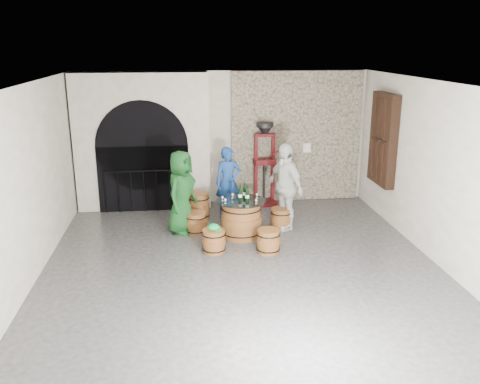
{
  "coord_description": "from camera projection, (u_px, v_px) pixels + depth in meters",
  "views": [
    {
      "loc": [
        -0.99,
        -8.12,
        3.85
      ],
      "look_at": [
        0.1,
        1.25,
        1.05
      ],
      "focal_mm": 38.0,
      "sensor_mm": 36.0,
      "label": 1
    }
  ],
  "objects": [
    {
      "name": "wall_back",
      "position": [
        223.0,
        138.0,
        12.29
      ],
      "size": [
        8.0,
        0.0,
        8.0
      ],
      "primitive_type": "plane",
      "rotation": [
        1.57,
        0.0,
        0.0
      ],
      "color": "beige",
      "rests_on": "ground"
    },
    {
      "name": "tasting_glass_d",
      "position": [
        245.0,
        194.0,
        10.52
      ],
      "size": [
        0.05,
        0.05,
        0.1
      ],
      "primitive_type": null,
      "color": "#B16F22",
      "rests_on": "barrel_table"
    },
    {
      "name": "barrel_stool_near_left",
      "position": [
        214.0,
        241.0,
        9.62
      ],
      "size": [
        0.46,
        0.46,
        0.45
      ],
      "color": "brown",
      "rests_on": "ground"
    },
    {
      "name": "stone_facing_panel",
      "position": [
        296.0,
        137.0,
        12.43
      ],
      "size": [
        3.2,
        0.12,
        3.18
      ],
      "primitive_type": "cube",
      "color": "gray",
      "rests_on": "ground"
    },
    {
      "name": "tasting_glass_e",
      "position": [
        256.0,
        201.0,
        10.0
      ],
      "size": [
        0.05,
        0.05,
        0.1
      ],
      "primitive_type": null,
      "color": "#B16F22",
      "rests_on": "barrel_table"
    },
    {
      "name": "side_barrel",
      "position": [
        199.0,
        206.0,
        11.37
      ],
      "size": [
        0.46,
        0.46,
        0.61
      ],
      "rotation": [
        0.0,
        0.0,
        0.25
      ],
      "color": "brown",
      "rests_on": "ground"
    },
    {
      "name": "ceiling",
      "position": [
        243.0,
        84.0,
        8.03
      ],
      "size": [
        8.0,
        8.0,
        0.0
      ],
      "primitive_type": "plane",
      "rotation": [
        3.14,
        0.0,
        0.0
      ],
      "color": "beige",
      "rests_on": "wall_back"
    },
    {
      "name": "control_box",
      "position": [
        307.0,
        148.0,
        12.45
      ],
      "size": [
        0.18,
        0.1,
        0.22
      ],
      "primitive_type": "cube",
      "color": "silver",
      "rests_on": "wall_back"
    },
    {
      "name": "wine_bottle_right",
      "position": [
        245.0,
        192.0,
        10.34
      ],
      "size": [
        0.08,
        0.08,
        0.32
      ],
      "color": "black",
      "rests_on": "barrel_table"
    },
    {
      "name": "tasting_glass_a",
      "position": [
        225.0,
        201.0,
        10.03
      ],
      "size": [
        0.05,
        0.05,
        0.1
      ],
      "primitive_type": null,
      "color": "#B16F22",
      "rests_on": "barrel_table"
    },
    {
      "name": "wine_bottle_center",
      "position": [
        247.0,
        195.0,
        10.15
      ],
      "size": [
        0.08,
        0.08,
        0.32
      ],
      "color": "black",
      "rests_on": "barrel_table"
    },
    {
      "name": "barrel_table",
      "position": [
        241.0,
        219.0,
        10.35
      ],
      "size": [
        1.0,
        1.0,
        0.77
      ],
      "color": "brown",
      "rests_on": "ground"
    },
    {
      "name": "corking_press",
      "position": [
        265.0,
        158.0,
        12.15
      ],
      "size": [
        0.85,
        0.51,
        2.02
      ],
      "rotation": [
        0.0,
        0.0,
        0.12
      ],
      "color": "#500D12",
      "rests_on": "ground"
    },
    {
      "name": "barrel_stool_left",
      "position": [
        196.0,
        223.0,
        10.58
      ],
      "size": [
        0.46,
        0.46,
        0.45
      ],
      "color": "brown",
      "rests_on": "ground"
    },
    {
      "name": "person_green",
      "position": [
        181.0,
        192.0,
        10.45
      ],
      "size": [
        0.91,
        1.01,
        1.74
      ],
      "primitive_type": "imported",
      "rotation": [
        0.0,
        0.0,
        1.05
      ],
      "color": "#124219",
      "rests_on": "ground"
    },
    {
      "name": "person_white",
      "position": [
        285.0,
        186.0,
        10.67
      ],
      "size": [
        0.87,
        1.17,
        1.85
      ],
      "primitive_type": "imported",
      "rotation": [
        0.0,
        0.0,
        -1.13
      ],
      "color": "silver",
      "rests_on": "ground"
    },
    {
      "name": "tasting_glass_f",
      "position": [
        223.0,
        199.0,
        10.19
      ],
      "size": [
        0.05,
        0.05,
        0.1
      ],
      "primitive_type": null,
      "color": "#B16F22",
      "rests_on": "barrel_table"
    },
    {
      "name": "barrel_stool_near_right",
      "position": [
        268.0,
        241.0,
        9.61
      ],
      "size": [
        0.46,
        0.46,
        0.45
      ],
      "color": "brown",
      "rests_on": "ground"
    },
    {
      "name": "barrel_stool_right",
      "position": [
        281.0,
        219.0,
        10.83
      ],
      "size": [
        0.46,
        0.46,
        0.45
      ],
      "color": "brown",
      "rests_on": "ground"
    },
    {
      "name": "barrel_stool_far",
      "position": [
        231.0,
        211.0,
        11.29
      ],
      "size": [
        0.46,
        0.46,
        0.45
      ],
      "color": "brown",
      "rests_on": "ground"
    },
    {
      "name": "wall_left",
      "position": [
        25.0,
        188.0,
        8.09
      ],
      "size": [
        0.0,
        8.0,
        8.0
      ],
      "primitive_type": "plane",
      "rotation": [
        1.57,
        0.0,
        1.57
      ],
      "color": "beige",
      "rests_on": "ground"
    },
    {
      "name": "tasting_glass_b",
      "position": [
        257.0,
        196.0,
        10.37
      ],
      "size": [
        0.05,
        0.05,
        0.1
      ],
      "primitive_type": null,
      "color": "#B16F22",
      "rests_on": "barrel_table"
    },
    {
      "name": "wall_front",
      "position": [
        295.0,
        296.0,
        4.67
      ],
      "size": [
        8.0,
        0.0,
        8.0
      ],
      "primitive_type": "plane",
      "rotation": [
        -1.57,
        0.0,
        0.0
      ],
      "color": "beige",
      "rests_on": "ground"
    },
    {
      "name": "ground",
      "position": [
        243.0,
        269.0,
        8.94
      ],
      "size": [
        8.0,
        8.0,
        0.0
      ],
      "primitive_type": "plane",
      "color": "#2E2E30",
      "rests_on": "ground"
    },
    {
      "name": "wall_right",
      "position": [
        441.0,
        176.0,
        8.87
      ],
      "size": [
        0.0,
        8.0,
        8.0
      ],
      "primitive_type": "plane",
      "rotation": [
        1.57,
        0.0,
        -1.57
      ],
      "color": "beige",
      "rests_on": "ground"
    },
    {
      "name": "shuttered_window",
      "position": [
        383.0,
        139.0,
        11.08
      ],
      "size": [
        0.23,
        1.1,
        2.0
      ],
      "color": "black",
      "rests_on": "wall_right"
    },
    {
      "name": "wine_bottle_left",
      "position": [
        240.0,
        194.0,
        10.19
      ],
      "size": [
        0.08,
        0.08,
        0.32
      ],
      "color": "black",
      "rests_on": "barrel_table"
    },
    {
      "name": "tasting_glass_c",
      "position": [
        233.0,
        196.0,
        10.37
      ],
      "size": [
        0.05,
        0.05,
        0.1
      ],
      "primitive_type": null,
      "color": "#B16F22",
      "rests_on": "barrel_table"
    },
    {
      "name": "green_cap",
      "position": [
        214.0,
        227.0,
        9.54
      ],
      "size": [
        0.26,
        0.22,
        0.12
      ],
      "color": "#0E9C41",
      "rests_on": "barrel_stool_near_left"
    },
    {
      "name": "person_blue",
      "position": [
        228.0,
        182.0,
        11.42
      ],
      "size": [
        0.62,
        0.43,
        1.61
      ],
      "primitive_type": "imported",
      "rotation": [
        0.0,
        0.0,
        0.08
      ],
      "color": "navy",
      "rests_on": "ground"
    },
    {
      "name": "arched_opening",
      "position": [
        143.0,
        143.0,
        11.84
      ],
      "size": [
        3.1,
        0.6,
        3.19
      ],
      "color": "beige",
      "rests_on": "ground"
    }
  ]
}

